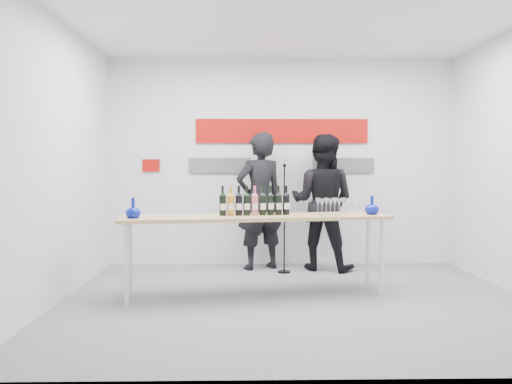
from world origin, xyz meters
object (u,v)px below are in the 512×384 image
(tasting_table, at_px, (256,222))
(presenter_right, at_px, (322,202))
(presenter_left, at_px, (260,201))
(mic_stand, at_px, (284,240))

(tasting_table, relative_size, presenter_right, 1.61)
(tasting_table, xyz_separation_m, presenter_right, (0.95, 1.39, 0.11))
(presenter_left, distance_m, presenter_right, 0.87)
(presenter_left, height_order, mic_stand, presenter_left)
(tasting_table, height_order, presenter_right, presenter_right)
(tasting_table, bearing_deg, presenter_right, 47.88)
(mic_stand, bearing_deg, tasting_table, -113.35)
(presenter_right, relative_size, mic_stand, 1.28)
(presenter_right, bearing_deg, tasting_table, 78.87)
(tasting_table, height_order, presenter_left, presenter_left)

